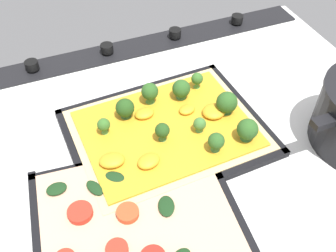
{
  "coord_description": "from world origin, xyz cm",
  "views": [
    {
      "loc": [
        22.94,
        42.26,
        52.44
      ],
      "look_at": [
        6.13,
        0.59,
        6.02
      ],
      "focal_mm": 42.48,
      "sensor_mm": 36.0,
      "label": 1
    }
  ],
  "objects_px": {
    "broccoli_pizza": "(172,126)",
    "baking_tray_back": "(137,218)",
    "veggie_pizza_back": "(134,218)",
    "baking_tray_front": "(167,134)"
  },
  "relations": [
    {
      "from": "baking_tray_back",
      "to": "veggie_pizza_back",
      "type": "xyz_separation_m",
      "value": [
        0.0,
        0.0,
        0.01
      ]
    },
    {
      "from": "baking_tray_front",
      "to": "veggie_pizza_back",
      "type": "distance_m",
      "value": 0.18
    },
    {
      "from": "baking_tray_front",
      "to": "veggie_pizza_back",
      "type": "relative_size",
      "value": 1.19
    },
    {
      "from": "baking_tray_front",
      "to": "baking_tray_back",
      "type": "bearing_deg",
      "value": 53.6
    },
    {
      "from": "broccoli_pizza",
      "to": "veggie_pizza_back",
      "type": "height_order",
      "value": "broccoli_pizza"
    },
    {
      "from": "broccoli_pizza",
      "to": "baking_tray_back",
      "type": "distance_m",
      "value": 0.19
    },
    {
      "from": "veggie_pizza_back",
      "to": "baking_tray_front",
      "type": "bearing_deg",
      "value": -126.91
    },
    {
      "from": "broccoli_pizza",
      "to": "veggie_pizza_back",
      "type": "xyz_separation_m",
      "value": [
        0.12,
        0.15,
        -0.01
      ]
    },
    {
      "from": "veggie_pizza_back",
      "to": "broccoli_pizza",
      "type": "bearing_deg",
      "value": -129.12
    },
    {
      "from": "baking_tray_front",
      "to": "broccoli_pizza",
      "type": "distance_m",
      "value": 0.02
    }
  ]
}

